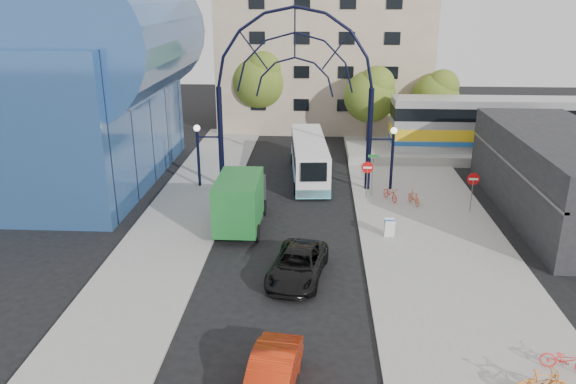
# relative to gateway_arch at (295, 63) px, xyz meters

# --- Properties ---
(ground) EXTENTS (120.00, 120.00, 0.00)m
(ground) POSITION_rel_gateway_arch_xyz_m (0.00, -14.00, -8.56)
(ground) COLOR black
(ground) RESTS_ON ground
(sidewalk_east) EXTENTS (8.00, 56.00, 0.12)m
(sidewalk_east) POSITION_rel_gateway_arch_xyz_m (8.00, -10.00, -8.50)
(sidewalk_east) COLOR gray
(sidewalk_east) RESTS_ON ground
(plaza_west) EXTENTS (5.00, 50.00, 0.12)m
(plaza_west) POSITION_rel_gateway_arch_xyz_m (-6.50, -8.00, -8.50)
(plaza_west) COLOR gray
(plaza_west) RESTS_ON ground
(gateway_arch) EXTENTS (13.64, 0.44, 12.10)m
(gateway_arch) POSITION_rel_gateway_arch_xyz_m (0.00, 0.00, 0.00)
(gateway_arch) COLOR black
(gateway_arch) RESTS_ON ground
(stop_sign) EXTENTS (0.80, 0.07, 2.50)m
(stop_sign) POSITION_rel_gateway_arch_xyz_m (4.80, -2.00, -6.56)
(stop_sign) COLOR slate
(stop_sign) RESTS_ON sidewalk_east
(do_not_enter_sign) EXTENTS (0.76, 0.07, 2.48)m
(do_not_enter_sign) POSITION_rel_gateway_arch_xyz_m (11.00, -4.00, -6.58)
(do_not_enter_sign) COLOR slate
(do_not_enter_sign) RESTS_ON sidewalk_east
(street_name_sign) EXTENTS (0.70, 0.70, 2.80)m
(street_name_sign) POSITION_rel_gateway_arch_xyz_m (5.20, -1.40, -6.43)
(street_name_sign) COLOR slate
(street_name_sign) RESTS_ON sidewalk_east
(sandwich_board) EXTENTS (0.55, 0.61, 0.99)m
(sandwich_board) POSITION_rel_gateway_arch_xyz_m (5.60, -8.02, -7.81)
(sandwich_board) COLOR white
(sandwich_board) RESTS_ON sidewalk_east
(transit_hall) EXTENTS (16.50, 18.00, 14.50)m
(transit_hall) POSITION_rel_gateway_arch_xyz_m (-15.30, 1.00, -1.86)
(transit_hall) COLOR #2D5189
(transit_hall) RESTS_ON ground
(commercial_block_east) EXTENTS (6.00, 16.00, 5.00)m
(commercial_block_east) POSITION_rel_gateway_arch_xyz_m (16.00, -4.00, -6.06)
(commercial_block_east) COLOR black
(commercial_block_east) RESTS_ON ground
(apartment_block) EXTENTS (20.00, 12.10, 14.00)m
(apartment_block) POSITION_rel_gateway_arch_xyz_m (2.00, 20.97, -1.55)
(apartment_block) COLOR tan
(apartment_block) RESTS_ON ground
(train_platform) EXTENTS (32.00, 5.00, 0.80)m
(train_platform) POSITION_rel_gateway_arch_xyz_m (20.00, 8.00, -8.16)
(train_platform) COLOR gray
(train_platform) RESTS_ON ground
(train_car) EXTENTS (25.10, 3.05, 4.20)m
(train_car) POSITION_rel_gateway_arch_xyz_m (20.00, 8.00, -5.66)
(train_car) COLOR #B7B7BC
(train_car) RESTS_ON train_platform
(tree_north_a) EXTENTS (4.48, 4.48, 7.00)m
(tree_north_a) POSITION_rel_gateway_arch_xyz_m (6.12, 11.93, -3.95)
(tree_north_a) COLOR #382314
(tree_north_a) RESTS_ON ground
(tree_north_b) EXTENTS (5.12, 5.12, 8.00)m
(tree_north_b) POSITION_rel_gateway_arch_xyz_m (-3.88, 15.93, -3.29)
(tree_north_b) COLOR #382314
(tree_north_b) RESTS_ON ground
(tree_north_c) EXTENTS (4.16, 4.16, 6.50)m
(tree_north_c) POSITION_rel_gateway_arch_xyz_m (12.12, 13.93, -4.28)
(tree_north_c) COLOR #382314
(tree_north_c) RESTS_ON ground
(city_bus) EXTENTS (3.09, 10.51, 2.85)m
(city_bus) POSITION_rel_gateway_arch_xyz_m (0.96, 2.60, -7.07)
(city_bus) COLOR silver
(city_bus) RESTS_ON ground
(green_truck) EXTENTS (2.52, 6.38, 3.21)m
(green_truck) POSITION_rel_gateway_arch_xyz_m (-2.77, -6.75, -6.95)
(green_truck) COLOR black
(green_truck) RESTS_ON ground
(black_suv) EXTENTS (3.13, 5.37, 1.41)m
(black_suv) POSITION_rel_gateway_arch_xyz_m (0.72, -12.91, -7.85)
(black_suv) COLOR black
(black_suv) RESTS_ON ground
(red_sedan) EXTENTS (2.03, 4.47, 1.42)m
(red_sedan) POSITION_rel_gateway_arch_xyz_m (0.16, -21.13, -7.84)
(red_sedan) COLOR #B0250A
(red_sedan) RESTS_ON ground
(bike_near_a) EXTENTS (1.21, 1.79, 0.89)m
(bike_near_a) POSITION_rel_gateway_arch_xyz_m (6.33, -2.25, -7.99)
(bike_near_a) COLOR red
(bike_near_a) RESTS_ON sidewalk_east
(bike_near_b) EXTENTS (0.90, 1.57, 0.91)m
(bike_near_b) POSITION_rel_gateway_arch_xyz_m (7.72, -2.90, -7.98)
(bike_near_b) COLOR #CA4F28
(bike_near_b) RESTS_ON sidewalk_east
(bike_far_a) EXTENTS (1.84, 1.16, 0.91)m
(bike_far_a) POSITION_rel_gateway_arch_xyz_m (10.51, -19.47, -7.98)
(bike_far_a) COLOR #FC3632
(bike_far_a) RESTS_ON sidewalk_east
(bike_far_b) EXTENTS (1.80, 0.60, 1.07)m
(bike_far_b) POSITION_rel_gateway_arch_xyz_m (9.14, -20.92, -7.90)
(bike_far_b) COLOR orange
(bike_far_b) RESTS_ON sidewalk_east
(bike_far_c) EXTENTS (1.84, 0.85, 0.93)m
(bike_far_c) POSITION_rel_gateway_arch_xyz_m (9.02, -20.86, -7.97)
(bike_far_c) COLOR #CB6F28
(bike_far_c) RESTS_ON sidewalk_east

